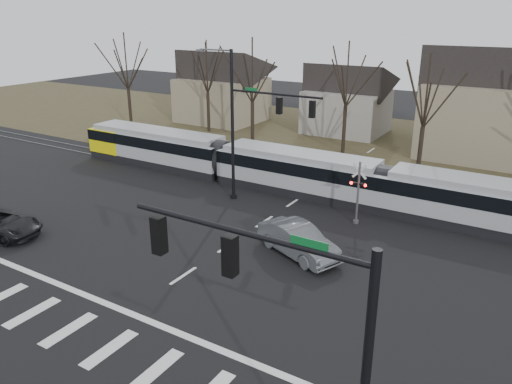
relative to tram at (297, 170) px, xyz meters
The scene contains 15 objects.
ground 16.11m from the tram, 87.10° to the right, with size 140.00×140.00×0.00m, color black.
grass_verge 16.11m from the tram, 87.10° to the left, with size 140.00×28.00×0.01m, color #38331E.
crosswalk 20.08m from the tram, 87.68° to the right, with size 27.00×2.60×0.01m.
stop_line 17.89m from the tram, 87.39° to the right, with size 28.00×0.35×0.01m, color silver.
lane_dashes 1.84m from the tram, ahead, with size 0.18×30.00×0.01m.
rail_pair 1.83m from the tram, 13.85° to the right, with size 90.00×1.52×0.06m.
tram is the anchor object (origin of this frame).
sedan 10.09m from the tram, 62.44° to the right, with size 5.45×3.66×1.70m, color #53575B.
signal_pole_near_right 24.81m from the tram, 63.59° to the right, with size 6.72×0.44×8.00m.
signal_pole_far 5.58m from the tram, 114.51° to the right, with size 9.28×0.44×10.20m.
rail_crossing_signal 6.64m from the tram, 28.89° to the right, with size 1.08×0.36×4.00m.
tree_row 10.91m from the tram, 74.30° to the left, with size 59.20×7.20×10.00m.
house_a 26.46m from the tram, 136.83° to the left, with size 9.72×8.64×8.60m.
house_b 20.56m from the tram, 101.83° to the left, with size 8.64×7.56×7.65m.
house_c 19.95m from the tram, 60.01° to the left, with size 10.80×8.64×10.10m.
Camera 1 is at (14.59, -14.90, 12.47)m, focal length 35.00 mm.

